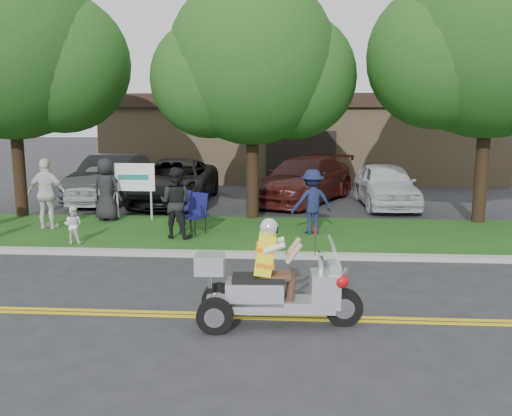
# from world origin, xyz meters

# --- Properties ---
(ground) EXTENTS (120.00, 120.00, 0.00)m
(ground) POSITION_xyz_m (0.00, 0.00, 0.00)
(ground) COLOR #28282B
(ground) RESTS_ON ground
(centerline_near) EXTENTS (60.00, 0.10, 0.01)m
(centerline_near) POSITION_xyz_m (0.00, -0.58, 0.01)
(centerline_near) COLOR gold
(centerline_near) RESTS_ON ground
(centerline_far) EXTENTS (60.00, 0.10, 0.01)m
(centerline_far) POSITION_xyz_m (0.00, -0.42, 0.01)
(centerline_far) COLOR gold
(centerline_far) RESTS_ON ground
(curb) EXTENTS (60.00, 0.25, 0.12)m
(curb) POSITION_xyz_m (0.00, 3.05, 0.06)
(curb) COLOR #A8A89E
(curb) RESTS_ON ground
(grass_verge) EXTENTS (60.00, 4.00, 0.10)m
(grass_verge) POSITION_xyz_m (0.00, 5.20, 0.06)
(grass_verge) COLOR #204512
(grass_verge) RESTS_ON ground
(commercial_building) EXTENTS (18.00, 8.20, 4.00)m
(commercial_building) POSITION_xyz_m (2.00, 18.98, 2.01)
(commercial_building) COLOR #9E7F5B
(commercial_building) RESTS_ON ground
(tree_left) EXTENTS (6.62, 5.40, 7.78)m
(tree_left) POSITION_xyz_m (-6.44, 7.03, 4.85)
(tree_left) COLOR #332114
(tree_left) RESTS_ON ground
(tree_mid) EXTENTS (5.88, 4.80, 7.05)m
(tree_mid) POSITION_xyz_m (0.55, 7.23, 4.43)
(tree_mid) COLOR #332114
(tree_mid) RESTS_ON ground
(tree_right) EXTENTS (6.86, 5.60, 8.07)m
(tree_right) POSITION_xyz_m (7.06, 7.03, 5.03)
(tree_right) COLOR #332114
(tree_right) RESTS_ON ground
(business_sign) EXTENTS (1.25, 0.06, 1.75)m
(business_sign) POSITION_xyz_m (-2.90, 6.60, 1.26)
(business_sign) COLOR silver
(business_sign) RESTS_ON ground
(trike_scooter) EXTENTS (2.53, 0.86, 1.66)m
(trike_scooter) POSITION_xyz_m (1.40, -0.81, 0.58)
(trike_scooter) COLOR black
(trike_scooter) RESTS_ON ground
(lawn_chair_a) EXTENTS (0.75, 0.76, 1.05)m
(lawn_chair_a) POSITION_xyz_m (-0.80, 4.93, 0.69)
(lawn_chair_a) COLOR black
(lawn_chair_a) RESTS_ON grass_verge
(lawn_chair_b) EXTENTS (0.62, 0.64, 0.94)m
(lawn_chair_b) POSITION_xyz_m (-1.41, 6.11, 0.63)
(lawn_chair_b) COLOR black
(lawn_chair_b) RESTS_ON grass_verge
(spectator_adult_mid) EXTENTS (0.98, 0.84, 1.76)m
(spectator_adult_mid) POSITION_xyz_m (-1.19, 4.42, 0.98)
(spectator_adult_mid) COLOR black
(spectator_adult_mid) RESTS_ON grass_verge
(spectator_adult_right) EXTENTS (1.16, 0.58, 1.90)m
(spectator_adult_right) POSITION_xyz_m (-4.86, 5.25, 1.05)
(spectator_adult_right) COLOR silver
(spectator_adult_right) RESTS_ON grass_verge
(spectator_chair_a) EXTENTS (1.22, 0.94, 1.67)m
(spectator_chair_a) POSITION_xyz_m (2.19, 5.12, 0.94)
(spectator_chair_a) COLOR #181E42
(spectator_chair_a) RESTS_ON grass_verge
(spectator_chair_b) EXTENTS (1.02, 0.82, 1.81)m
(spectator_chair_b) POSITION_xyz_m (-3.64, 6.41, 1.01)
(spectator_chair_b) COLOR black
(spectator_chair_b) RESTS_ON grass_verge
(child_right) EXTENTS (0.44, 0.34, 0.90)m
(child_right) POSITION_xyz_m (-3.51, 3.64, 0.55)
(child_right) COLOR white
(child_right) RESTS_ON grass_verge
(parked_car_far_left) EXTENTS (1.73, 4.24, 1.44)m
(parked_car_far_left) POSITION_xyz_m (-5.00, 10.13, 0.72)
(parked_car_far_left) COLOR silver
(parked_car_far_left) RESTS_ON ground
(parked_car_left) EXTENTS (1.96, 5.07, 1.65)m
(parked_car_left) POSITION_xyz_m (-4.97, 10.75, 0.82)
(parked_car_left) COLOR #2F2F31
(parked_car_left) RESTS_ON ground
(parked_car_mid) EXTENTS (2.68, 5.62, 1.55)m
(parked_car_mid) POSITION_xyz_m (-2.50, 10.17, 0.77)
(parked_car_mid) COLOR black
(parked_car_mid) RESTS_ON ground
(parked_car_right) EXTENTS (4.34, 5.92, 1.59)m
(parked_car_right) POSITION_xyz_m (2.07, 10.81, 0.80)
(parked_car_right) COLOR #451410
(parked_car_right) RESTS_ON ground
(parked_car_far_right) EXTENTS (1.92, 4.45, 1.50)m
(parked_car_far_right) POSITION_xyz_m (4.85, 9.95, 0.75)
(parked_car_far_right) COLOR silver
(parked_car_far_right) RESTS_ON ground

